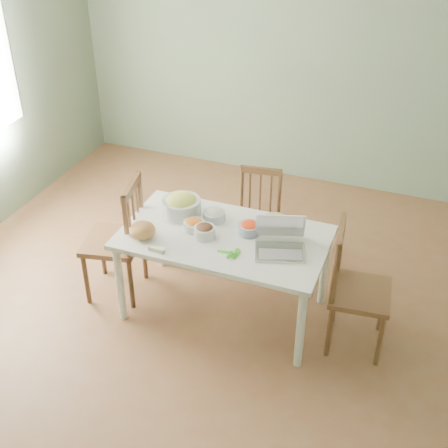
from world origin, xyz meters
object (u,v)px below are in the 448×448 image
at_px(chair_far, 256,222).
at_px(chair_right, 361,290).
at_px(laptop, 281,239).
at_px(bowl_squash, 182,204).
at_px(dining_table, 224,274).
at_px(chair_left, 113,239).
at_px(bread_boule, 143,230).

height_order(chair_far, chair_right, chair_right).
bearing_deg(laptop, bowl_squash, 147.21).
height_order(dining_table, bowl_squash, bowl_squash).
bearing_deg(chair_right, bowl_squash, 78.25).
bearing_deg(dining_table, chair_right, 0.09).
xyz_separation_m(dining_table, chair_left, (-0.92, -0.08, 0.16)).
bearing_deg(bread_boule, laptop, 9.42).
bearing_deg(chair_far, bowl_squash, -137.85).
bearing_deg(chair_left, dining_table, 83.25).
xyz_separation_m(bread_boule, bowl_squash, (0.14, 0.40, 0.03)).
relative_size(dining_table, chair_right, 1.54).
height_order(chair_right, bowl_squash, chair_right).
xyz_separation_m(dining_table, chair_right, (1.04, 0.00, 0.14)).
height_order(chair_far, bread_boule, chair_far).
distance_m(bowl_squash, laptop, 0.90).
relative_size(bowl_squash, laptop, 0.85).
height_order(chair_left, bowl_squash, chair_left).
distance_m(chair_right, bowl_squash, 1.49).
relative_size(chair_right, bread_boule, 5.29).
distance_m(chair_left, chair_right, 1.96).
relative_size(dining_table, laptop, 4.33).
xyz_separation_m(chair_left, bread_boule, (0.37, -0.16, 0.26)).
height_order(dining_table, chair_left, chair_left).
distance_m(chair_far, laptop, 0.95).
height_order(chair_far, chair_left, chair_left).
xyz_separation_m(chair_right, bowl_squash, (-1.45, 0.16, 0.31)).
height_order(chair_right, bread_boule, chair_right).
height_order(chair_far, laptop, laptop).
distance_m(chair_far, bread_boule, 1.14).
height_order(dining_table, laptop, laptop).
relative_size(dining_table, chair_far, 1.77).
bearing_deg(laptop, bread_boule, 171.56).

